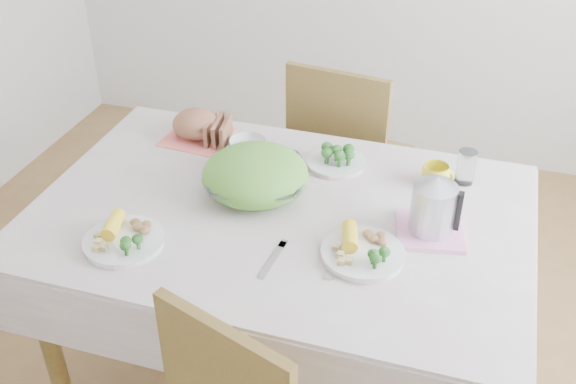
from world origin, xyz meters
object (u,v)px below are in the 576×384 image
(dinner_plate_left, at_px, (124,241))
(yellow_mug, at_px, (436,175))
(chair_far, at_px, (350,161))
(dining_table, at_px, (281,303))
(electric_kettle, at_px, (434,199))
(salad_bowl, at_px, (256,181))
(dinner_plate_right, at_px, (363,253))

(dinner_plate_left, height_order, yellow_mug, yellow_mug)
(dinner_plate_left, distance_m, yellow_mug, 0.99)
(chair_far, bearing_deg, yellow_mug, 133.50)
(dining_table, xyz_separation_m, electric_kettle, (0.45, 0.02, 0.51))
(salad_bowl, distance_m, yellow_mug, 0.58)
(salad_bowl, bearing_deg, dinner_plate_left, -126.32)
(dinner_plate_left, bearing_deg, electric_kettle, 20.83)
(dinner_plate_right, bearing_deg, dinner_plate_left, -167.32)
(salad_bowl, distance_m, electric_kettle, 0.56)
(dining_table, xyz_separation_m, chair_far, (0.05, 0.83, 0.09))
(yellow_mug, bearing_deg, dining_table, -146.49)
(chair_far, relative_size, electric_kettle, 5.30)
(chair_far, height_order, electric_kettle, electric_kettle)
(yellow_mug, distance_m, electric_kettle, 0.28)
(electric_kettle, bearing_deg, dinner_plate_right, -132.31)
(salad_bowl, relative_size, electric_kettle, 1.76)
(chair_far, relative_size, yellow_mug, 10.61)
(dinner_plate_left, distance_m, dinner_plate_right, 0.68)
(chair_far, xyz_separation_m, dinner_plate_right, (0.24, -0.97, 0.31))
(chair_far, relative_size, dinner_plate_left, 4.09)
(salad_bowl, bearing_deg, electric_kettle, -5.28)
(chair_far, distance_m, yellow_mug, 0.74)
(yellow_mug, bearing_deg, dinner_plate_right, -108.59)
(electric_kettle, bearing_deg, yellow_mug, 96.45)
(chair_far, relative_size, dinner_plate_right, 4.03)
(dining_table, distance_m, salad_bowl, 0.44)
(chair_far, xyz_separation_m, yellow_mug, (0.39, -0.54, 0.33))
(chair_far, xyz_separation_m, dinner_plate_left, (-0.42, -1.12, 0.31))
(yellow_mug, bearing_deg, electric_kettle, -85.95)
(chair_far, bearing_deg, dining_table, 94.75)
(dining_table, relative_size, electric_kettle, 7.79)
(chair_far, bearing_deg, electric_kettle, 124.66)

